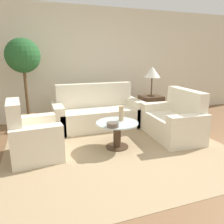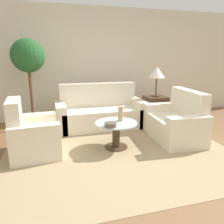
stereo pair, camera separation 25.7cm
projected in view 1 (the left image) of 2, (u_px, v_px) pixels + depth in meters
name	position (u px, v px, depth m)	size (l,w,h in m)	color
ground_plane	(147.00, 170.00, 2.93)	(14.00, 14.00, 0.00)	brown
wall_back	(91.00, 64.00, 5.25)	(10.00, 0.06, 2.60)	beige
rug	(117.00, 147.00, 3.66)	(3.54, 3.21, 0.01)	tan
sofa_main	(97.00, 113.00, 4.67)	(1.86, 0.76, 0.91)	beige
armchair	(32.00, 139.00, 3.26)	(0.76, 0.88, 0.88)	beige
loveseat	(175.00, 122.00, 4.07)	(0.80, 1.26, 0.89)	beige
coffee_table	(117.00, 131.00, 3.59)	(0.69, 0.69, 0.44)	#422D1E
side_table	(151.00, 109.00, 5.07)	(0.46, 0.46, 0.60)	#422D1E
table_lamp	(152.00, 73.00, 4.86)	(0.36, 0.36, 0.66)	#422D1E
potted_plant	(23.00, 63.00, 4.20)	(0.66, 0.66, 1.82)	#93704C
vase	(121.00, 114.00, 3.62)	(0.08, 0.08, 0.24)	tan
bowl	(113.00, 125.00, 3.31)	(0.18, 0.18, 0.07)	brown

